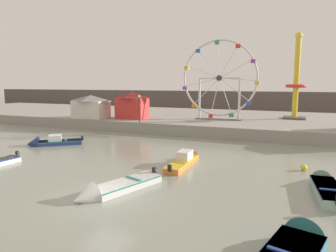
% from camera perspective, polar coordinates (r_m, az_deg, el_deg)
% --- Properties ---
extents(ground_plane, '(240.00, 240.00, 0.00)m').
position_cam_1_polar(ground_plane, '(16.70, -11.36, -13.05)').
color(ground_plane, gray).
extents(quay_promenade, '(110.00, 23.05, 1.29)m').
position_cam_1_polar(quay_promenade, '(44.71, 11.43, 0.96)').
color(quay_promenade, gray).
rests_on(quay_promenade, ground_plane).
extents(distant_town_skyline, '(140.00, 3.00, 4.40)m').
position_cam_1_polar(distant_town_skyline, '(65.32, 15.27, 4.35)').
color(distant_town_skyline, '#564C47').
rests_on(distant_town_skyline, ground_plane).
extents(motorboat_navy_blue, '(4.82, 4.45, 1.51)m').
position_cam_1_polar(motorboat_navy_blue, '(31.89, -21.36, -2.85)').
color(motorboat_navy_blue, navy).
rests_on(motorboat_navy_blue, ground_plane).
extents(motorboat_teal_painted, '(2.53, 4.40, 1.50)m').
position_cam_1_polar(motorboat_teal_painted, '(12.39, 23.16, -19.90)').
color(motorboat_teal_painted, teal).
rests_on(motorboat_teal_painted, ground_plane).
extents(motorboat_pale_grey, '(3.12, 5.76, 1.36)m').
position_cam_1_polar(motorboat_pale_grey, '(17.18, -10.81, -11.62)').
color(motorboat_pale_grey, silver).
rests_on(motorboat_pale_grey, ground_plane).
extents(motorboat_seafoam, '(1.77, 5.68, 1.19)m').
position_cam_1_polar(motorboat_seafoam, '(19.39, 27.35, -9.94)').
color(motorboat_seafoam, '#93BCAD').
rests_on(motorboat_seafoam, ground_plane).
extents(motorboat_orange_hull, '(1.24, 6.19, 1.36)m').
position_cam_1_polar(motorboat_orange_hull, '(23.12, 3.48, -6.21)').
color(motorboat_orange_hull, orange).
rests_on(motorboat_orange_hull, ground_plane).
extents(ferris_wheel_white_frame, '(9.99, 1.20, 10.27)m').
position_cam_1_polar(ferris_wheel_white_frame, '(40.17, 9.60, 8.54)').
color(ferris_wheel_white_frame, silver).
rests_on(ferris_wheel_white_frame, quay_promenade).
extents(drop_tower_yellow_tower, '(2.80, 2.80, 11.30)m').
position_cam_1_polar(drop_tower_yellow_tower, '(43.95, 22.88, 7.11)').
color(drop_tower_yellow_tower, gold).
rests_on(drop_tower_yellow_tower, quay_promenade).
extents(carnival_booth_red_striped, '(4.21, 3.24, 3.55)m').
position_cam_1_polar(carnival_booth_red_striped, '(41.31, -6.74, 3.97)').
color(carnival_booth_red_striped, red).
rests_on(carnival_booth_red_striped, quay_promenade).
extents(carnival_booth_white_ticket, '(5.03, 3.72, 3.12)m').
position_cam_1_polar(carnival_booth_white_ticket, '(43.10, -14.24, 3.66)').
color(carnival_booth_white_ticket, silver).
rests_on(carnival_booth_white_ticket, quay_promenade).
extents(promenade_lamp_near, '(0.32, 0.32, 3.30)m').
position_cam_1_polar(promenade_lamp_near, '(37.09, -5.43, 4.12)').
color(promenade_lamp_near, '#2D2D33').
rests_on(promenade_lamp_near, quay_promenade).
extents(mooring_buoy_orange, '(0.44, 0.44, 0.44)m').
position_cam_1_polar(mooring_buoy_orange, '(23.09, 24.11, -7.11)').
color(mooring_buoy_orange, yellow).
rests_on(mooring_buoy_orange, ground_plane).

